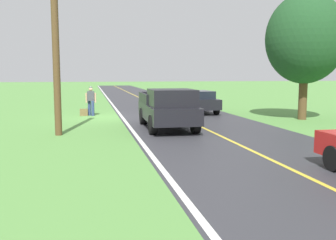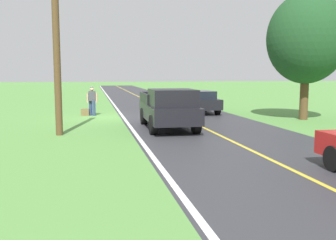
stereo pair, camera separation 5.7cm
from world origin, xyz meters
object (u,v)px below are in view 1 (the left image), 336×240
pickup_truck_passing (168,108)px  tree_far_side_near (305,39)px  sedan_near_oncoming (197,101)px  hitchhiker_walking (91,99)px  suitcase_carried (84,112)px  utility_pole_roadside (56,47)px

pickup_truck_passing → tree_far_side_near: tree_far_side_near is taller
sedan_near_oncoming → hitchhiker_walking: bearing=3.2°
sedan_near_oncoming → pickup_truck_passing: bearing=64.2°
suitcase_carried → pickup_truck_passing: pickup_truck_passing is taller
pickup_truck_passing → sedan_near_oncoming: size_ratio=1.23×
hitchhiker_walking → pickup_truck_passing: pickup_truck_passing is taller
sedan_near_oncoming → utility_pole_roadside: size_ratio=0.63×
pickup_truck_passing → utility_pole_roadside: 5.41m
suitcase_carried → sedan_near_oncoming: 7.08m
hitchhiker_walking → sedan_near_oncoming: hitchhiker_walking is taller
hitchhiker_walking → pickup_truck_passing: bearing=117.7°
sedan_near_oncoming → suitcase_carried: bearing=3.3°
suitcase_carried → utility_pole_roadside: (0.91, 7.15, 3.32)m
pickup_truck_passing → suitcase_carried: bearing=-59.2°
hitchhiker_walking → suitcase_carried: (0.43, 0.04, -0.77)m
sedan_near_oncoming → utility_pole_roadside: bearing=43.6°
tree_far_side_near → utility_pole_roadside: utility_pole_roadside is taller
suitcase_carried → tree_far_side_near: (-11.67, 4.24, 4.12)m
suitcase_carried → pickup_truck_passing: (-3.78, 6.34, 0.76)m
pickup_truck_passing → tree_far_side_near: size_ratio=0.81×
suitcase_carried → tree_far_side_near: tree_far_side_near is taller
hitchhiker_walking → suitcase_carried: size_ratio=3.80×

